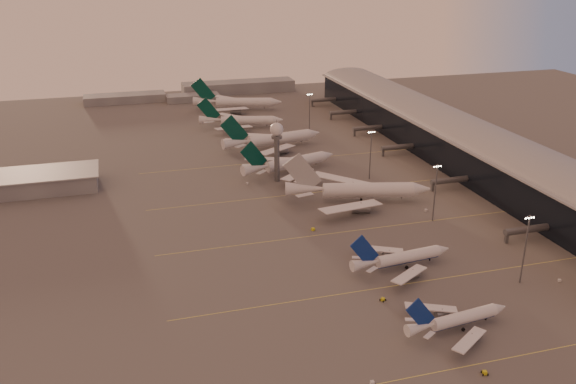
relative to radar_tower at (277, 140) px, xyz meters
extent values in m
plane|color=#4D4B4B|center=(-5.00, -120.00, -20.95)|extent=(700.00, 700.00, 0.00)
cube|color=#E8DB52|center=(25.00, -155.00, -20.94)|extent=(180.00, 0.25, 0.02)
cube|color=#E8DB52|center=(25.00, -110.00, -20.94)|extent=(180.00, 0.25, 0.02)
cube|color=#E8DB52|center=(25.00, -65.00, -20.94)|extent=(180.00, 0.25, 0.02)
cube|color=#E8DB52|center=(25.00, -20.00, -20.94)|extent=(180.00, 0.25, 0.02)
cube|color=#E8DB52|center=(25.00, 30.00, -20.94)|extent=(180.00, 0.25, 0.02)
cube|color=black|center=(103.00, -10.00, -11.95)|extent=(36.00, 360.00, 18.00)
cylinder|color=gray|center=(103.00, -10.00, -2.95)|extent=(10.08, 360.00, 10.08)
cube|color=gray|center=(103.00, -10.00, -2.75)|extent=(40.00, 362.00, 0.80)
cylinder|color=#56585D|center=(77.00, -92.00, -16.45)|extent=(22.00, 2.80, 2.80)
cube|color=#56585D|center=(67.00, -92.00, -18.75)|extent=(1.20, 1.20, 4.40)
cylinder|color=#56585D|center=(77.00, -34.00, -16.45)|extent=(22.00, 2.80, 2.80)
cube|color=#56585D|center=(67.00, -34.00, -18.75)|extent=(1.20, 1.20, 4.40)
cylinder|color=#56585D|center=(77.00, 22.00, -16.45)|extent=(22.00, 2.80, 2.80)
cube|color=#56585D|center=(67.00, 22.00, -18.75)|extent=(1.20, 1.20, 4.40)
cylinder|color=#56585D|center=(77.00, 64.00, -16.45)|extent=(22.00, 2.80, 2.80)
cube|color=#56585D|center=(67.00, 64.00, -18.75)|extent=(1.20, 1.20, 4.40)
cylinder|color=#56585D|center=(77.00, 106.00, -16.45)|extent=(22.00, 2.80, 2.80)
cube|color=#56585D|center=(67.00, 106.00, -18.75)|extent=(1.20, 1.20, 4.40)
cylinder|color=#56585D|center=(77.00, 146.00, -16.45)|extent=(22.00, 2.80, 2.80)
cube|color=#56585D|center=(67.00, 146.00, -18.75)|extent=(1.20, 1.20, 4.40)
cube|color=slate|center=(-125.00, 20.00, -16.95)|extent=(80.00, 25.00, 8.00)
cube|color=gray|center=(-125.00, 20.00, -12.75)|extent=(82.00, 27.00, 0.60)
cylinder|color=#56585D|center=(0.00, 0.00, -9.95)|extent=(2.60, 2.60, 22.00)
cylinder|color=#56585D|center=(0.00, 0.00, 1.55)|extent=(5.20, 5.20, 1.20)
sphere|color=silver|center=(0.00, 0.00, 5.45)|extent=(6.40, 6.40, 6.40)
cylinder|color=#56585D|center=(0.00, 0.00, 9.15)|extent=(0.16, 0.16, 2.00)
cylinder|color=#56585D|center=(53.00, -120.00, -8.45)|extent=(0.56, 0.56, 25.00)
cube|color=#56585D|center=(53.00, -120.00, 3.55)|extent=(3.60, 0.25, 0.25)
sphere|color=#FFEABF|center=(51.50, -120.00, 3.15)|extent=(0.56, 0.56, 0.56)
sphere|color=#FFEABF|center=(52.50, -120.00, 3.15)|extent=(0.56, 0.56, 0.56)
sphere|color=#FFEABF|center=(53.50, -120.00, 3.15)|extent=(0.56, 0.56, 0.56)
sphere|color=#FFEABF|center=(54.50, -120.00, 3.15)|extent=(0.56, 0.56, 0.56)
cylinder|color=#56585D|center=(50.00, -65.00, -8.45)|extent=(0.56, 0.56, 25.00)
cube|color=#56585D|center=(50.00, -65.00, 3.55)|extent=(3.60, 0.25, 0.25)
sphere|color=#FFEABF|center=(48.50, -65.00, 3.15)|extent=(0.56, 0.56, 0.56)
sphere|color=#FFEABF|center=(49.50, -65.00, 3.15)|extent=(0.56, 0.56, 0.56)
sphere|color=#FFEABF|center=(50.50, -65.00, 3.15)|extent=(0.56, 0.56, 0.56)
sphere|color=#FFEABF|center=(51.50, -65.00, 3.15)|extent=(0.56, 0.56, 0.56)
cylinder|color=#56585D|center=(45.00, -10.00, -8.45)|extent=(0.56, 0.56, 25.00)
cube|color=#56585D|center=(45.00, -10.00, 3.55)|extent=(3.60, 0.25, 0.25)
sphere|color=#FFEABF|center=(43.50, -10.00, 3.15)|extent=(0.56, 0.56, 0.56)
sphere|color=#FFEABF|center=(44.50, -10.00, 3.15)|extent=(0.56, 0.56, 0.56)
sphere|color=#FFEABF|center=(45.50, -10.00, 3.15)|extent=(0.56, 0.56, 0.56)
sphere|color=#FFEABF|center=(46.50, -10.00, 3.15)|extent=(0.56, 0.56, 0.56)
cylinder|color=#56585D|center=(43.00, 80.00, -8.45)|extent=(0.56, 0.56, 25.00)
cube|color=#56585D|center=(43.00, 80.00, 3.55)|extent=(3.60, 0.25, 0.25)
sphere|color=#FFEABF|center=(41.50, 80.00, 3.15)|extent=(0.56, 0.56, 0.56)
sphere|color=#FFEABF|center=(42.50, 80.00, 3.15)|extent=(0.56, 0.56, 0.56)
sphere|color=#FFEABF|center=(43.50, 80.00, 3.15)|extent=(0.56, 0.56, 0.56)
sphere|color=#FFEABF|center=(44.50, 80.00, 3.15)|extent=(0.56, 0.56, 0.56)
cube|color=slate|center=(-65.00, 200.00, -17.95)|extent=(60.00, 18.00, 6.00)
cube|color=slate|center=(25.00, 210.00, -16.45)|extent=(90.00, 20.00, 9.00)
cube|color=slate|center=(-15.00, 190.00, -18.45)|extent=(40.00, 15.00, 5.00)
cylinder|color=silver|center=(20.04, -138.34, -17.90)|extent=(22.24, 6.24, 3.74)
cylinder|color=navy|center=(20.04, -138.34, -18.74)|extent=(21.68, 5.15, 2.69)
cone|color=silver|center=(33.06, -136.83, -17.90)|extent=(4.65, 4.20, 3.74)
cone|color=silver|center=(4.57, -140.13, -17.43)|extent=(9.57, 4.77, 3.74)
cube|color=silver|center=(15.75, -148.09, -18.55)|extent=(15.16, 12.05, 1.18)
cylinder|color=slate|center=(18.16, -145.62, -20.26)|extent=(4.50, 2.90, 2.43)
cube|color=slate|center=(18.16, -145.62, -19.21)|extent=(0.32, 0.28, 1.49)
cube|color=silver|center=(13.63, -129.82, -18.55)|extent=(16.13, 9.22, 1.18)
cylinder|color=slate|center=(16.54, -131.67, -20.26)|extent=(4.50, 2.90, 2.43)
cube|color=slate|center=(16.54, -131.67, -19.21)|extent=(0.32, 0.28, 1.49)
cube|color=navy|center=(4.11, -140.18, -12.81)|extent=(10.23, 1.52, 11.14)
cube|color=silver|center=(5.09, -144.35, -17.34)|extent=(4.44, 3.63, 0.25)
cube|color=silver|center=(4.11, -135.91, -17.34)|extent=(4.54, 2.91, 0.25)
cylinder|color=black|center=(28.33, -137.38, -20.46)|extent=(0.49, 0.49, 0.98)
cylinder|color=black|center=(18.04, -136.39, -20.41)|extent=(1.13, 0.61, 1.08)
cylinder|color=black|center=(18.53, -140.69, -20.41)|extent=(1.13, 0.61, 1.08)
cylinder|color=silver|center=(21.53, -98.73, -17.54)|extent=(24.83, 6.52, 4.18)
cylinder|color=navy|center=(21.53, -98.73, -18.48)|extent=(24.23, 5.31, 3.01)
cone|color=silver|center=(36.10, -97.32, -17.54)|extent=(5.13, 4.62, 4.18)
cone|color=silver|center=(4.19, -100.40, -17.02)|extent=(10.65, 5.15, 4.18)
cube|color=silver|center=(16.52, -109.54, -18.27)|extent=(17.07, 13.23, 1.31)
cylinder|color=slate|center=(19.26, -106.83, -20.18)|extent=(4.99, 3.16, 2.72)
cube|color=slate|center=(19.26, -106.83, -19.00)|extent=(0.35, 0.31, 1.67)
cube|color=silver|center=(14.54, -89.08, -18.27)|extent=(17.98, 10.59, 1.31)
cylinder|color=slate|center=(17.75, -91.21, -20.18)|extent=(4.99, 3.16, 2.72)
cube|color=slate|center=(17.75, -91.21, -19.00)|extent=(0.35, 0.31, 1.67)
cube|color=navy|center=(3.68, -100.45, -11.85)|extent=(11.45, 1.49, 12.45)
cube|color=silver|center=(4.68, -105.13, -16.91)|extent=(4.98, 4.00, 0.27)
cube|color=silver|center=(3.77, -95.67, -16.91)|extent=(5.07, 3.33, 0.27)
cylinder|color=black|center=(30.81, -97.83, -20.40)|extent=(0.55, 0.55, 1.10)
cylinder|color=black|center=(19.32, -96.51, -20.34)|extent=(1.26, 0.66, 1.21)
cylinder|color=black|center=(19.79, -101.33, -20.34)|extent=(1.26, 0.66, 1.21)
cylinder|color=silver|center=(32.29, -37.44, -16.56)|extent=(40.85, 16.24, 6.34)
cylinder|color=silver|center=(32.29, -37.44, -17.98)|extent=(39.62, 14.32, 4.56)
cone|color=silver|center=(55.73, -43.47, -16.56)|extent=(9.18, 8.09, 6.34)
cone|color=silver|center=(4.42, -30.27, -15.76)|extent=(18.05, 10.37, 6.34)
cube|color=silver|center=(18.51, -51.31, -17.66)|extent=(29.87, 13.39, 1.88)
cylinder|color=slate|center=(24.26, -48.67, -20.23)|extent=(8.63, 5.94, 4.12)
cube|color=slate|center=(24.26, -48.67, -18.77)|extent=(0.36, 0.32, 2.53)
cube|color=silver|center=(26.91, -18.65, -17.66)|extent=(26.03, 24.61, 1.88)
cylinder|color=slate|center=(30.67, -23.73, -20.23)|extent=(8.63, 5.94, 4.12)
cube|color=slate|center=(30.67, -23.73, -18.77)|extent=(0.36, 0.32, 2.53)
cube|color=#9FA1A6|center=(3.60, -30.06, -8.28)|extent=(17.10, 4.72, 18.80)
cube|color=silver|center=(2.14, -37.79, -15.60)|extent=(8.28, 4.46, 0.26)
cube|color=silver|center=(6.05, -22.59, -15.60)|extent=(7.88, 7.33, 0.26)
cylinder|color=black|center=(47.22, -41.28, -20.44)|extent=(0.51, 0.51, 1.02)
cylinder|color=black|center=(29.69, -34.45, -20.39)|extent=(1.22, 0.77, 1.12)
cylinder|color=black|center=(28.57, -38.81, -20.39)|extent=(1.22, 0.77, 1.12)
cylinder|color=silver|center=(13.35, 12.18, -17.10)|extent=(33.90, 14.63, 5.44)
cylinder|color=silver|center=(13.35, 12.18, -18.33)|extent=(32.82, 12.98, 3.92)
cone|color=silver|center=(32.67, 17.79, -17.10)|extent=(7.78, 7.04, 5.44)
cone|color=silver|center=(-9.63, 5.50, -16.43)|extent=(15.10, 9.17, 5.44)
cube|color=silver|center=(9.33, -3.76, -18.06)|extent=(21.50, 21.14, 1.61)
cylinder|color=slate|center=(12.36, 0.61, -20.29)|extent=(7.25, 5.22, 3.54)
cube|color=slate|center=(12.36, 0.61, -19.01)|extent=(0.34, 0.30, 2.18)
cube|color=silver|center=(1.41, 23.48, -18.06)|extent=(25.12, 10.56, 1.61)
cylinder|color=slate|center=(6.31, 21.41, -20.29)|extent=(7.25, 5.22, 3.54)
cube|color=slate|center=(6.31, 21.41, -19.01)|extent=(0.34, 0.30, 2.18)
cube|color=#05372E|center=(-10.31, 5.30, -9.93)|extent=(14.46, 4.49, 16.09)
cube|color=silver|center=(-8.04, -0.84, -16.29)|extent=(6.48, 6.20, 0.23)
cube|color=silver|center=(-11.68, 11.70, -16.29)|extent=(6.85, 3.52, 0.23)
cylinder|color=black|center=(25.65, 15.75, -20.48)|extent=(0.47, 0.47, 0.94)
cylinder|color=black|center=(10.16, 13.40, -20.43)|extent=(1.12, 0.74, 1.03)
cylinder|color=black|center=(11.31, 9.44, -20.43)|extent=(1.12, 0.74, 1.03)
cylinder|color=silver|center=(16.30, 54.20, -16.65)|extent=(38.23, 12.38, 6.09)
cylinder|color=silver|center=(16.30, 54.20, -18.02)|extent=(37.19, 10.57, 4.38)
cone|color=silver|center=(38.50, 58.01, -16.65)|extent=(8.23, 7.23, 6.09)
cone|color=silver|center=(-10.10, 49.68, -15.89)|extent=(16.63, 8.68, 6.09)
cube|color=silver|center=(9.82, 36.99, -17.71)|extent=(25.56, 21.79, 1.80)
cylinder|color=slate|center=(13.73, 41.47, -20.21)|extent=(7.87, 5.13, 3.96)
cube|color=slate|center=(13.73, 41.47, -18.78)|extent=(0.35, 0.31, 2.43)
cube|color=silver|center=(4.45, 68.28, -17.71)|extent=(28.01, 14.62, 1.80)
cylinder|color=slate|center=(9.63, 65.36, -20.21)|extent=(7.87, 5.13, 3.96)
cube|color=slate|center=(9.63, 65.36, -18.78)|extent=(0.35, 0.31, 2.43)
cube|color=#05372E|center=(-10.88, 49.54, -8.62)|extent=(16.57, 3.19, 18.01)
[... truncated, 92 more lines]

